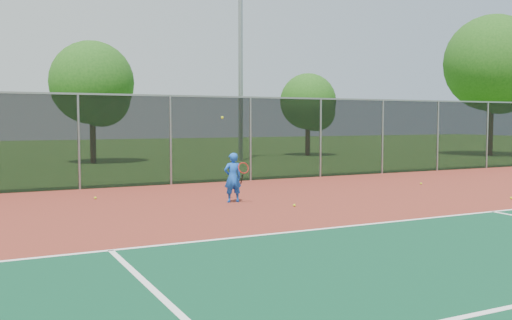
{
  "coord_description": "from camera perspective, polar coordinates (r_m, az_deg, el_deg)",
  "views": [
    {
      "loc": [
        -9.03,
        -6.46,
        2.2
      ],
      "look_at": [
        -3.28,
        5.0,
        1.3
      ],
      "focal_mm": 40.0,
      "sensor_mm": 36.0,
      "label": 1
    }
  ],
  "objects": [
    {
      "name": "court_apron",
      "position": [
        12.57,
        20.03,
        -6.27
      ],
      "size": [
        30.0,
        20.0,
        0.02
      ],
      "primitive_type": "cube",
      "color": "maroon",
      "rests_on": "ground"
    },
    {
      "name": "fence_back",
      "position": [
        20.56,
        -0.56,
        2.24
      ],
      "size": [
        30.0,
        0.06,
        3.03
      ],
      "color": "black",
      "rests_on": "court_apron"
    },
    {
      "name": "tennis_player",
      "position": [
        15.11,
        -2.34,
        -1.75
      ],
      "size": [
        0.59,
        0.59,
        2.28
      ],
      "color": "blue",
      "rests_on": "court_apron"
    },
    {
      "name": "practice_ball_0",
      "position": [
        16.37,
        -15.77,
        -3.67
      ],
      "size": [
        0.07,
        0.07,
        0.07
      ],
      "primitive_type": "sphere",
      "color": "#B5D118",
      "rests_on": "court_apron"
    },
    {
      "name": "practice_ball_1",
      "position": [
        14.44,
        3.86,
        -4.54
      ],
      "size": [
        0.07,
        0.07,
        0.07
      ],
      "primitive_type": "sphere",
      "color": "#B5D118",
      "rests_on": "court_apron"
    },
    {
      "name": "practice_ball_3",
      "position": [
        20.1,
        16.18,
        -2.28
      ],
      "size": [
        0.07,
        0.07,
        0.07
      ],
      "primitive_type": "sphere",
      "color": "#B5D118",
      "rests_on": "court_apron"
    },
    {
      "name": "practice_ball_5",
      "position": [
        17.23,
        24.16,
        -3.49
      ],
      "size": [
        0.07,
        0.07,
        0.07
      ],
      "primitive_type": "sphere",
      "color": "#B5D118",
      "rests_on": "court_apron"
    },
    {
      "name": "floodlight_n",
      "position": [
        31.09,
        -1.56,
        11.75
      ],
      "size": [
        0.9,
        0.4,
        11.25
      ],
      "color": "gray",
      "rests_on": "ground"
    },
    {
      "name": "tree_back_left",
      "position": [
        30.32,
        -15.88,
        7.08
      ],
      "size": [
        4.24,
        4.24,
        6.23
      ],
      "color": "#331F12",
      "rests_on": "ground"
    },
    {
      "name": "tree_back_mid",
      "position": [
        35.46,
        5.41,
        5.59
      ],
      "size": [
        3.46,
        3.46,
        5.09
      ],
      "color": "#331F12",
      "rests_on": "ground"
    },
    {
      "name": "tree_back_right",
      "position": [
        38.33,
        22.75,
        8.53
      ],
      "size": [
        5.89,
        5.89,
        8.65
      ],
      "color": "#331F12",
      "rests_on": "ground"
    }
  ]
}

